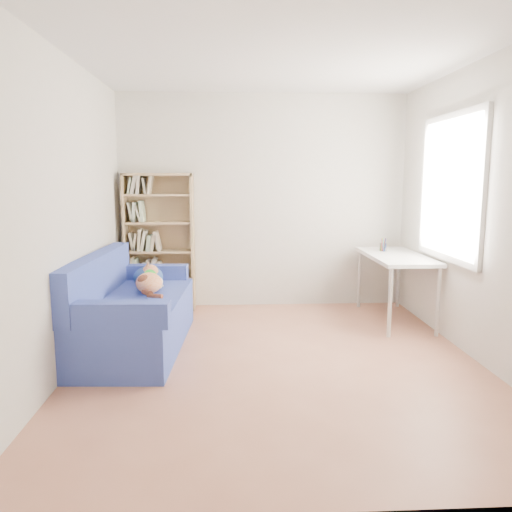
{
  "coord_description": "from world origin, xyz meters",
  "views": [
    {
      "loc": [
        -0.41,
        -4.15,
        1.6
      ],
      "look_at": [
        -0.16,
        0.57,
        0.85
      ],
      "focal_mm": 35.0,
      "sensor_mm": 36.0,
      "label": 1
    }
  ],
  "objects": [
    {
      "name": "sofa",
      "position": [
        -1.34,
        0.46,
        0.34
      ],
      "size": [
        0.95,
        1.85,
        0.89
      ],
      "rotation": [
        0.0,
        0.0,
        -0.05
      ],
      "color": "navy",
      "rests_on": "ground"
    },
    {
      "name": "ground",
      "position": [
        0.0,
        0.0,
        0.0
      ],
      "size": [
        4.0,
        4.0,
        0.0
      ],
      "primitive_type": "plane",
      "color": "#A06148",
      "rests_on": "ground"
    },
    {
      "name": "room_shell",
      "position": [
        0.1,
        0.03,
        1.64
      ],
      "size": [
        3.54,
        4.04,
        2.62
      ],
      "color": "silver",
      "rests_on": "ground"
    },
    {
      "name": "bookshelf",
      "position": [
        -1.25,
        1.86,
        0.76
      ],
      "size": [
        0.82,
        0.26,
        1.65
      ],
      "color": "tan",
      "rests_on": "ground"
    },
    {
      "name": "pen_cup",
      "position": [
        1.37,
        1.49,
        0.81
      ],
      "size": [
        0.08,
        0.08,
        0.16
      ],
      "color": "white",
      "rests_on": "desk"
    },
    {
      "name": "desk",
      "position": [
        1.43,
        1.22,
        0.68
      ],
      "size": [
        0.59,
        1.29,
        0.75
      ],
      "color": "white",
      "rests_on": "ground"
    }
  ]
}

